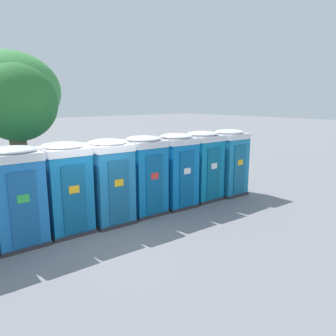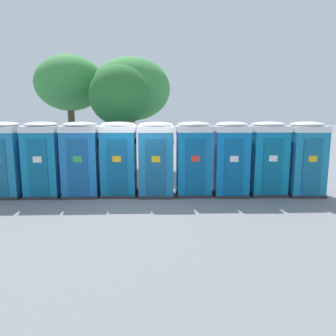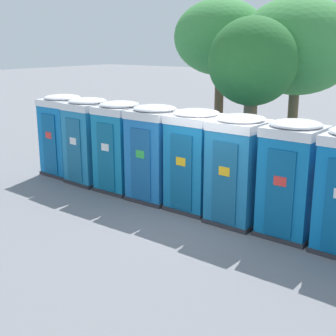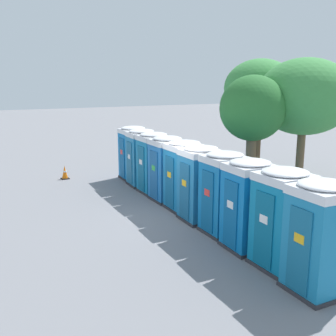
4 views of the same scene
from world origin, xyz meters
The scene contains 13 objects.
ground_plane centered at (0.00, 0.00, 0.00)m, with size 120.00×120.00×0.00m, color slate.
portapotty_1 centered at (-4.46, 0.64, 1.28)m, with size 1.29×1.28×2.54m.
portapotty_2 centered at (-3.18, 0.59, 1.28)m, with size 1.19×1.22×2.54m.
portapotty_3 centered at (-1.90, 0.53, 1.28)m, with size 1.24×1.22×2.54m.
portapotty_4 centered at (-0.61, 0.53, 1.28)m, with size 1.25×1.25×2.54m.
portapotty_5 centered at (0.66, 0.38, 1.28)m, with size 1.26×1.26×2.54m.
portapotty_6 centered at (1.95, 0.39, 1.28)m, with size 1.22×1.24×2.54m.
portapotty_7 centered at (3.23, 0.28, 1.28)m, with size 1.24×1.27×2.54m.
portapotty_8 centered at (4.51, 0.27, 1.28)m, with size 1.25×1.23×2.54m.
portapotty_9 centered at (5.79, 0.10, 1.28)m, with size 1.23×1.25×2.54m.
street_tree_0 centered at (-0.78, 3.73, 3.50)m, with size 2.60×2.60×4.84m.
street_tree_1 centered at (-0.38, 6.08, 3.96)m, with size 3.90×3.90×5.53m.
street_tree_2 centered at (-3.44, 6.41, 4.25)m, with size 3.40×3.40×5.65m.
Camera 2 is at (0.28, -10.71, 2.87)m, focal length 35.00 mm.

